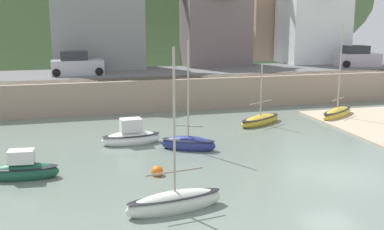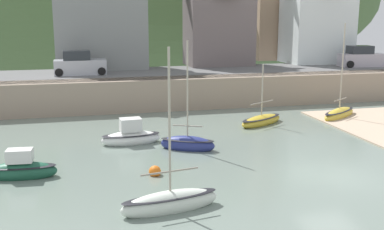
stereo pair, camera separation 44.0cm
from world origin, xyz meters
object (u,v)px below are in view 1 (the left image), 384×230
Objects in this scene: sailboat_blue_trim at (260,120)px; sailboat_nearest_shore at (188,143)px; waterfront_building_centre at (216,21)px; waterfront_building_right at (313,18)px; sailboat_tall_mast at (337,113)px; sailboat_white_hull at (175,202)px; parked_car_near_slipway at (77,65)px; mooring_buoy at (157,172)px; parked_car_by_wall at (357,58)px; motorboat_with_cabin at (22,170)px; waterfront_building_left at (97,7)px; sailboat_far_left at (131,137)px.

sailboat_nearest_shore is (-6.15, -4.62, 0.07)m from sailboat_blue_trim.
sailboat_blue_trim is at bearing -95.82° from waterfront_building_centre.
sailboat_tall_mast is (-5.70, -14.42, -6.48)m from waterfront_building_right.
sailboat_tall_mast is at bearing 31.17° from sailboat_white_hull.
parked_car_near_slipway reaches higher than mooring_buoy.
sailboat_tall_mast is (12.25, 5.16, -0.02)m from sailboat_nearest_shore.
parked_car_by_wall is (12.58, -4.50, -3.37)m from waterfront_building_centre.
parked_car_by_wall is at bearing 36.78° from motorboat_with_cabin.
sailboat_blue_trim is 1.29× the size of motorboat_with_cabin.
motorboat_with_cabin is 33.71m from parked_car_by_wall.
waterfront_building_right is (10.28, -0.00, 0.23)m from waterfront_building_centre.
waterfront_building_left is 1.77× the size of sailboat_nearest_shore.
waterfront_building_right is at bearing 33.53° from sailboat_tall_mast.
waterfront_building_left is at bearing 87.73° from sailboat_far_left.
sailboat_blue_trim is at bearing 12.55° from sailboat_far_left.
sailboat_tall_mast is 12.19× the size of mooring_buoy.
sailboat_white_hull is 19.61m from sailboat_tall_mast.
parked_car_by_wall is at bearing 25.59° from sailboat_far_left.
sailboat_white_hull reaches higher than parked_car_near_slipway.
waterfront_building_left is 21.36m from waterfront_building_right.
waterfront_building_centre is 16.30m from sailboat_blue_trim.
waterfront_building_right is at bearing 75.10° from sailboat_nearest_shore.
waterfront_building_centre is at bearing 72.72° from sailboat_tall_mast.
sailboat_blue_trim is at bearing 31.63° from motorboat_with_cabin.
waterfront_building_right is at bearing 122.48° from parked_car_by_wall.
parked_car_near_slipway is at bearing 106.93° from sailboat_blue_trim.
sailboat_white_hull is 7.75m from motorboat_with_cabin.
sailboat_far_left is 7.11m from motorboat_with_cabin.
waterfront_building_right is at bearing 43.14° from sailboat_white_hull.
sailboat_blue_trim reaches higher than sailboat_far_left.
parked_car_by_wall is at bearing 64.28° from sailboat_nearest_shore.
parked_car_near_slipway is 19.29m from mooring_buoy.
waterfront_building_right is (21.33, 0.00, -1.06)m from waterfront_building_left.
sailboat_white_hull is at bearing -36.56° from motorboat_with_cabin.
waterfront_building_left is at bearing 81.79° from sailboat_white_hull.
sailboat_white_hull reaches higher than sailboat_blue_trim.
waterfront_building_centre is 14.64× the size of mooring_buoy.
motorboat_with_cabin is 5.82× the size of mooring_buoy.
sailboat_nearest_shore is 1.87× the size of motorboat_with_cabin.
mooring_buoy is at bearing -134.96° from parked_car_by_wall.
sailboat_blue_trim is 15.10m from sailboat_white_hull.
sailboat_far_left is at bearing 81.97° from sailboat_white_hull.
sailboat_tall_mast is (15.09, 3.22, -0.08)m from sailboat_far_left.
sailboat_tall_mast is at bearing 8.01° from sailboat_far_left.
waterfront_building_left reaches higher than parked_car_near_slipway.
mooring_buoy is at bearing -5.67° from motorboat_with_cabin.
motorboat_with_cabin is (-20.54, -7.79, 0.06)m from sailboat_tall_mast.
sailboat_nearest_shore is at bearing 57.15° from mooring_buoy.
sailboat_blue_trim is 15.86m from parked_car_near_slipway.
sailboat_far_left is (-10.51, -17.64, -6.17)m from waterfront_building_centre.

